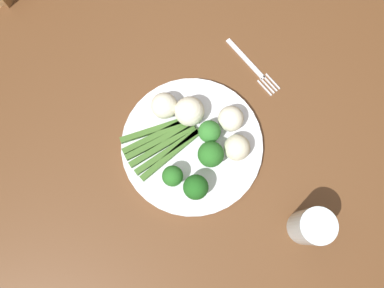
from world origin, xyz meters
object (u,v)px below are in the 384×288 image
broccoli_back (211,154)px  dining_table (197,129)px  broccoli_outer_edge (173,176)px  cauliflower_edge (164,106)px  fork (251,66)px  asparagus_bundle (162,143)px  cauliflower_near_fork (190,111)px  plate (192,145)px  cauliflower_near_center (237,148)px  water_glass (311,227)px  broccoli_left (196,187)px  cauliflower_right (231,119)px  broccoli_back_right (209,132)px

broccoli_back → dining_table: bearing=-126.7°
dining_table → broccoli_outer_edge: 0.20m
cauliflower_edge → fork: cauliflower_edge is taller
dining_table → fork: bearing=173.1°
asparagus_bundle → broccoli_back: (-0.04, 0.10, 0.03)m
cauliflower_near_fork → fork: size_ratio=0.37×
plate → cauliflower_near_center: cauliflower_near_center is taller
cauliflower_near_fork → plate: bearing=42.7°
broccoli_back → cauliflower_edge: broccoli_back is taller
dining_table → plate: plate is taller
cauliflower_edge → water_glass: bearing=87.4°
cauliflower_near_center → broccoli_left: bearing=-7.5°
cauliflower_edge → cauliflower_right: (-0.06, 0.12, -0.00)m
broccoli_back → cauliflower_near_center: size_ratio=1.20×
cauliflower_right → cauliflower_near_fork: cauliflower_near_fork is taller
broccoli_back → water_glass: (-0.01, 0.23, -0.00)m
dining_table → cauliflower_near_center: size_ratio=25.34×
fork → dining_table: bearing=-84.8°
broccoli_back → cauliflower_near_fork: size_ratio=1.05×
plate → cauliflower_near_center: 0.10m
cauliflower_right → fork: 0.15m
asparagus_bundle → fork: bearing=-167.5°
cauliflower_near_center → cauliflower_edge: bearing=-82.7°
plate → broccoli_left: (0.07, 0.06, 0.04)m
broccoli_left → fork: (-0.29, -0.07, -0.05)m
dining_table → water_glass: size_ratio=13.18×
asparagus_bundle → broccoli_outer_edge: 0.08m
cauliflower_near_fork → broccoli_outer_edge: bearing=24.2°
plate → broccoli_back_right: broccoli_back_right is taller
cauliflower_edge → cauliflower_near_fork: (-0.02, 0.05, 0.00)m
dining_table → cauliflower_right: (-0.03, 0.06, 0.13)m
broccoli_outer_edge → plate: bearing=-170.2°
asparagus_bundle → cauliflower_near_center: cauliflower_near_center is taller
plate → cauliflower_near_center: size_ratio=5.51×
broccoli_left → water_glass: (-0.08, 0.22, 0.00)m
dining_table → broccoli_back: size_ratio=21.11×
dining_table → cauliflower_edge: size_ratio=24.78×
broccoli_back_right → water_glass: water_glass is taller
broccoli_back_right → broccoli_back: bearing=40.7°
broccoli_back → cauliflower_edge: bearing=-99.6°
broccoli_left → cauliflower_right: broccoli_left is taller
broccoli_outer_edge → cauliflower_near_center: size_ratio=0.96×
asparagus_bundle → cauliflower_right: cauliflower_right is taller
broccoli_back → cauliflower_near_center: (-0.04, 0.03, -0.01)m
cauliflower_near_center → water_glass: size_ratio=0.52×
plate → broccoli_back_right: 0.06m
broccoli_left → water_glass: bearing=109.2°
water_glass → cauliflower_right: bearing=-107.7°
broccoli_left → cauliflower_right: 0.16m
broccoli_back_right → water_glass: bearing=83.7°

